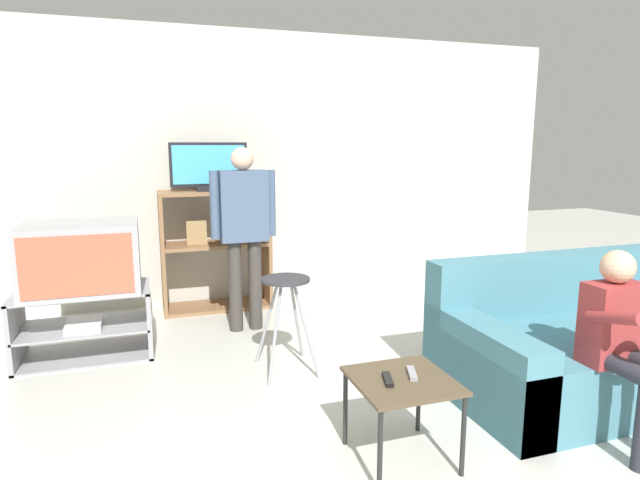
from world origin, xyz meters
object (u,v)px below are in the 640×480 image
(person_standing_adult, at_px, (244,222))
(media_shelf, at_px, (216,249))
(tv_stand, at_px, (85,324))
(couch, at_px, (594,346))
(person_seated_child, at_px, (624,334))
(remote_control_black, at_px, (388,379))
(television_flat, at_px, (209,168))
(remote_control_white, at_px, (412,373))
(television_main, at_px, (82,257))
(folding_stool, at_px, (286,297))
(snack_table, at_px, (402,388))

(person_standing_adult, bearing_deg, media_shelf, 102.42)
(tv_stand, height_order, couch, couch)
(person_standing_adult, distance_m, person_seated_child, 2.78)
(person_standing_adult, bearing_deg, person_seated_child, -57.23)
(remote_control_black, distance_m, person_seated_child, 1.23)
(television_flat, height_order, couch, television_flat)
(television_flat, distance_m, remote_control_white, 2.95)
(television_main, height_order, media_shelf, media_shelf)
(remote_control_white, bearing_deg, television_flat, 122.73)
(remote_control_black, bearing_deg, tv_stand, 145.27)
(television_flat, bearing_deg, folding_stool, -79.18)
(couch, bearing_deg, media_shelf, 130.22)
(media_shelf, bearing_deg, folding_stool, -80.61)
(television_flat, distance_m, person_seated_child, 3.50)
(media_shelf, height_order, folding_stool, media_shelf)
(media_shelf, relative_size, remote_control_white, 7.75)
(television_main, relative_size, television_flat, 1.13)
(television_main, bearing_deg, person_standing_adult, 9.76)
(television_main, relative_size, folding_stool, 1.19)
(tv_stand, relative_size, remote_control_black, 6.43)
(television_main, relative_size, person_seated_child, 0.77)
(couch, distance_m, person_seated_child, 0.77)
(remote_control_black, distance_m, couch, 1.66)
(media_shelf, distance_m, snack_table, 2.84)
(tv_stand, distance_m, remote_control_black, 2.44)
(media_shelf, xyz_separation_m, couch, (2.06, -2.44, -0.30))
(remote_control_white, xyz_separation_m, person_standing_adult, (-0.44, 2.08, 0.48))
(tv_stand, height_order, remote_control_black, tv_stand)
(television_main, xyz_separation_m, remote_control_white, (1.64, -1.88, -0.31))
(media_shelf, height_order, person_standing_adult, person_standing_adult)
(person_seated_child, bearing_deg, television_flat, 119.44)
(remote_control_white, xyz_separation_m, couch, (1.48, 0.32, -0.16))
(tv_stand, relative_size, couch, 0.47)
(television_flat, height_order, folding_stool, television_flat)
(couch, bearing_deg, remote_control_white, -167.60)
(couch, bearing_deg, snack_table, -167.30)
(tv_stand, height_order, person_standing_adult, person_standing_adult)
(remote_control_black, bearing_deg, snack_table, 18.62)
(remote_control_black, bearing_deg, person_standing_adult, 114.78)
(tv_stand, height_order, person_seated_child, person_seated_child)
(television_main, xyz_separation_m, television_flat, (1.02, 0.86, 0.58))
(media_shelf, xyz_separation_m, person_seated_child, (1.65, -3.00, 0.02))
(television_flat, xyz_separation_m, snack_table, (0.56, -2.76, -0.95))
(folding_stool, bearing_deg, television_flat, 100.82)
(media_shelf, distance_m, television_flat, 0.75)
(remote_control_white, bearing_deg, remote_control_black, -150.23)
(television_flat, relative_size, remote_control_white, 4.81)
(snack_table, relative_size, remote_control_black, 3.28)
(television_flat, xyz_separation_m, couch, (2.10, -2.41, -1.05))
(television_flat, relative_size, person_standing_adult, 0.46)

